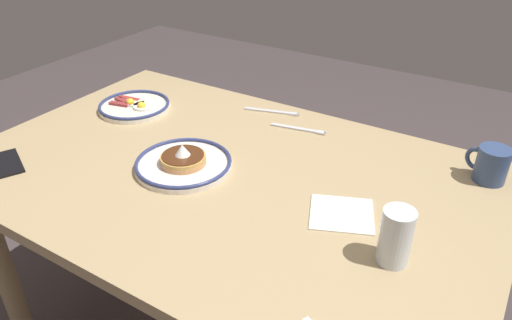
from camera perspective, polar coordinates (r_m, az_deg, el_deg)
name	(u,v)px	position (r m, az deg, el deg)	size (l,w,h in m)	color
dining_table	(226,198)	(1.39, -3.49, -4.43)	(1.46, 0.94, 0.73)	tan
plate_near_main	(184,163)	(1.35, -8.51, -0.30)	(0.27, 0.27, 0.07)	silver
plate_center_pancakes	(135,106)	(1.73, -14.08, 6.19)	(0.24, 0.24, 0.04)	silver
coffee_mug	(491,164)	(1.41, 25.88, -0.43)	(0.11, 0.08, 0.10)	#334772
drinking_glass	(395,239)	(1.05, 16.04, -8.94)	(0.07, 0.07, 0.13)	silver
cell_phone	(7,163)	(1.53, -27.23, -0.35)	(0.14, 0.07, 0.01)	black
paper_napkin	(342,214)	(1.19, 10.02, -6.26)	(0.15, 0.14, 0.00)	white
fork_near	(272,111)	(1.66, 1.86, 5.72)	(0.19, 0.07, 0.01)	silver
fork_far	(298,129)	(1.55, 5.01, 3.67)	(0.18, 0.05, 0.01)	silver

